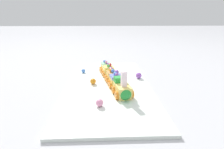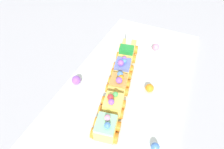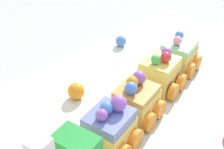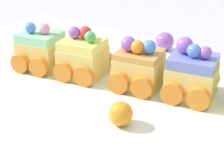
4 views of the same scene
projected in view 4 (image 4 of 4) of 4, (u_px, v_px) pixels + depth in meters
name	position (u px, v px, depth m)	size (l,w,h in m)	color
ground_plane	(154.00, 106.00, 0.48)	(10.00, 10.00, 0.00)	#B2B2B7
display_board	(154.00, 102.00, 0.48)	(0.78, 0.38, 0.01)	silver
cake_car_blueberry	(192.00, 76.00, 0.47)	(0.07, 0.08, 0.08)	#EACC66
cake_car_caramel	(139.00, 68.00, 0.50)	(0.07, 0.08, 0.07)	#EACC66
cake_car_lemon	(84.00, 57.00, 0.53)	(0.07, 0.08, 0.07)	#EACC66
cake_car_mint	(41.00, 50.00, 0.56)	(0.07, 0.08, 0.07)	#EACC66
gumball_orange	(122.00, 114.00, 0.41)	(0.03, 0.03, 0.03)	orange
gumball_purple	(165.00, 41.00, 0.62)	(0.03, 0.03, 0.03)	#9956C6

